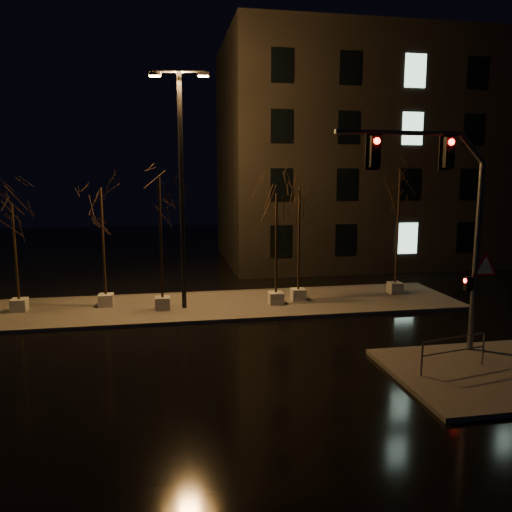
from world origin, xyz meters
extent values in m
plane|color=black|center=(0.00, 0.00, 0.00)|extent=(90.00, 90.00, 0.00)
cube|color=#4A4742|center=(0.00, 6.00, 0.07)|extent=(22.00, 5.00, 0.15)
cube|color=#4A4742|center=(7.50, -3.50, 0.07)|extent=(7.00, 5.00, 0.15)
cube|color=black|center=(14.00, 18.00, 7.50)|extent=(25.00, 12.00, 15.00)
cube|color=beige|center=(-9.08, 6.32, 0.43)|extent=(0.65, 0.65, 0.55)
cylinder|color=black|center=(-9.08, 6.32, 2.78)|extent=(0.11, 0.11, 4.15)
cube|color=beige|center=(-5.44, 6.54, 0.43)|extent=(0.65, 0.65, 0.55)
cylinder|color=black|center=(-5.44, 6.54, 3.10)|extent=(0.11, 0.11, 4.80)
cube|color=beige|center=(-2.89, 5.56, 0.43)|extent=(0.65, 0.65, 0.55)
cylinder|color=black|center=(-2.89, 5.56, 3.34)|extent=(0.11, 0.11, 5.29)
cube|color=beige|center=(2.27, 5.54, 0.43)|extent=(0.65, 0.65, 0.55)
cylinder|color=black|center=(2.27, 5.54, 2.98)|extent=(0.11, 0.11, 4.55)
cube|color=beige|center=(3.47, 6.03, 0.43)|extent=(0.65, 0.65, 0.55)
cylinder|color=black|center=(3.47, 6.03, 3.10)|extent=(0.11, 0.11, 4.80)
cube|color=beige|center=(8.68, 6.57, 0.43)|extent=(0.65, 0.65, 0.55)
cylinder|color=black|center=(8.68, 6.57, 3.52)|extent=(0.11, 0.11, 5.64)
cylinder|color=#55585C|center=(7.51, -1.60, 3.30)|extent=(0.19, 0.19, 6.31)
cylinder|color=#55585C|center=(4.53, -1.70, 7.34)|extent=(4.21, 0.28, 0.15)
cube|color=black|center=(6.25, -1.64, 6.76)|extent=(0.32, 0.24, 0.95)
cube|color=black|center=(3.73, -1.73, 6.76)|extent=(0.32, 0.24, 0.95)
cube|color=black|center=(7.28, -1.61, 2.46)|extent=(0.24, 0.20, 0.47)
cone|color=red|center=(7.83, -1.65, 2.99)|extent=(1.09, 0.07, 1.09)
sphere|color=#FF0C07|center=(7.51, -1.60, 7.08)|extent=(0.19, 0.19, 0.19)
cylinder|color=black|center=(-1.93, 5.66, 5.25)|extent=(0.20, 0.20, 10.20)
cylinder|color=black|center=(-1.93, 5.66, 10.35)|extent=(2.23, 0.48, 0.10)
cube|color=#FF9C32|center=(-2.93, 5.83, 10.20)|extent=(0.55, 0.37, 0.20)
cube|color=#FF9C32|center=(-0.92, 5.48, 10.20)|extent=(0.55, 0.37, 0.20)
cylinder|color=#55585C|center=(4.73, -3.42, 0.64)|extent=(0.05, 0.05, 0.98)
cylinder|color=#55585C|center=(7.07, -2.94, 0.64)|extent=(0.05, 0.05, 0.98)
cylinder|color=#55585C|center=(5.90, -3.18, 1.18)|extent=(2.35, 0.52, 0.04)
cylinder|color=#55585C|center=(5.90, -3.18, 0.75)|extent=(2.35, 0.52, 0.04)
camera|label=1|loc=(-2.62, -16.43, 6.05)|focal=35.00mm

